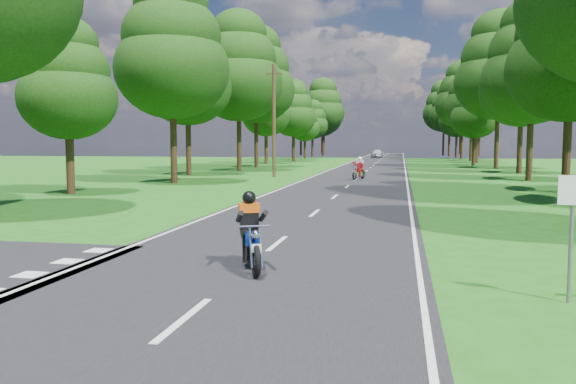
# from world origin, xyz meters

# --- Properties ---
(ground) EXTENTS (160.00, 160.00, 0.00)m
(ground) POSITION_xyz_m (0.00, 0.00, 0.00)
(ground) COLOR #1C4F12
(ground) RESTS_ON ground
(main_road) EXTENTS (7.00, 140.00, 0.02)m
(main_road) POSITION_xyz_m (0.00, 50.00, 0.01)
(main_road) COLOR black
(main_road) RESTS_ON ground
(road_markings) EXTENTS (7.40, 140.00, 0.01)m
(road_markings) POSITION_xyz_m (-0.14, 48.13, 0.02)
(road_markings) COLOR silver
(road_markings) RESTS_ON main_road
(treeline) EXTENTS (40.00, 115.35, 14.78)m
(treeline) POSITION_xyz_m (1.43, 60.06, 8.25)
(treeline) COLOR black
(treeline) RESTS_ON ground
(telegraph_pole) EXTENTS (1.20, 0.26, 8.00)m
(telegraph_pole) POSITION_xyz_m (-6.00, 28.00, 4.07)
(telegraph_pole) COLOR #382616
(telegraph_pole) RESTS_ON ground
(road_sign) EXTENTS (0.45, 0.07, 2.00)m
(road_sign) POSITION_xyz_m (5.50, -2.01, 1.34)
(road_sign) COLOR slate
(road_sign) RESTS_ON ground
(rider_near_blue) EXTENTS (1.25, 1.91, 1.51)m
(rider_near_blue) POSITION_xyz_m (0.09, -0.78, 0.78)
(rider_near_blue) COLOR navy
(rider_near_blue) RESTS_ON main_road
(rider_far_red) EXTENTS (1.09, 1.91, 1.51)m
(rider_far_red) POSITION_xyz_m (0.18, 26.14, 0.77)
(rider_far_red) COLOR #990D0B
(rider_far_red) RESTS_ON main_road
(distant_car) EXTENTS (2.18, 4.23, 1.38)m
(distant_car) POSITION_xyz_m (-0.84, 79.66, 0.71)
(distant_car) COLOR silver
(distant_car) RESTS_ON main_road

